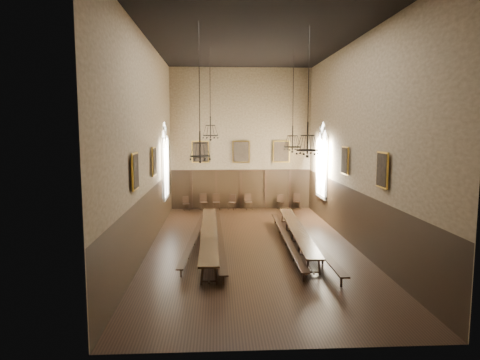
{
  "coord_description": "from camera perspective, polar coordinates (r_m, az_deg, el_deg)",
  "views": [
    {
      "loc": [
        -1.53,
        -18.43,
        5.17
      ],
      "look_at": [
        -0.46,
        1.5,
        2.76
      ],
      "focal_mm": 32.0,
      "sensor_mm": 36.0,
      "label": 1
    }
  ],
  "objects": [
    {
      "name": "chandelier_back_left",
      "position": [
        20.78,
        -3.97,
        6.83
      ],
      "size": [
        0.75,
        0.75,
        4.29
      ],
      "color": "black",
      "rests_on": "ceiling"
    },
    {
      "name": "table_left",
      "position": [
        18.89,
        -4.12,
        -7.8
      ],
      "size": [
        0.86,
        10.04,
        0.78
      ],
      "rotation": [
        0.0,
        0.0,
        0.02
      ],
      "color": "black",
      "rests_on": "floor"
    },
    {
      "name": "wall_back",
      "position": [
        27.5,
        0.12,
        5.48
      ],
      "size": [
        9.0,
        0.02,
        9.0
      ],
      "primitive_type": "cube",
      "color": "#8A7555",
      "rests_on": "ground"
    },
    {
      "name": "wall_left",
      "position": [
        18.69,
        -12.28,
        4.66
      ],
      "size": [
        0.02,
        18.0,
        9.0
      ],
      "primitive_type": "cube",
      "color": "#8A7555",
      "rests_on": "ground"
    },
    {
      "name": "bench_right_inner",
      "position": [
        19.28,
        6.16,
        -7.86
      ],
      "size": [
        0.58,
        9.86,
        0.44
      ],
      "rotation": [
        0.0,
        0.0,
        -0.03
      ],
      "color": "black",
      "rests_on": "floor"
    },
    {
      "name": "wall_front",
      "position": [
        9.57,
        6.14,
        2.81
      ],
      "size": [
        9.0,
        0.02,
        9.0
      ],
      "primitive_type": "cube",
      "color": "#8A7555",
      "rests_on": "ground"
    },
    {
      "name": "wall_right",
      "position": [
        19.41,
        15.11,
        4.65
      ],
      "size": [
        0.02,
        18.0,
        9.0
      ],
      "primitive_type": "cube",
      "color": "#8A7555",
      "rests_on": "ground"
    },
    {
      "name": "chair_1",
      "position": [
        27.4,
        -4.85,
        -3.37
      ],
      "size": [
        0.55,
        0.55,
        1.03
      ],
      "rotation": [
        0.0,
        0.0,
        0.25
      ],
      "color": "black",
      "rests_on": "floor"
    },
    {
      "name": "ceiling",
      "position": [
        18.89,
        1.73,
        18.59
      ],
      "size": [
        9.0,
        18.0,
        0.02
      ],
      "primitive_type": "cube",
      "color": "black",
      "rests_on": "ground"
    },
    {
      "name": "portrait_left_1",
      "position": [
        15.28,
        -13.81,
        1.15
      ],
      "size": [
        0.12,
        1.0,
        1.3
      ],
      "color": "gold",
      "rests_on": "wall_left"
    },
    {
      "name": "chair_6",
      "position": [
        27.72,
        5.46,
        -3.32
      ],
      "size": [
        0.45,
        0.45,
        0.93
      ],
      "rotation": [
        0.0,
        0.0,
        0.1
      ],
      "color": "black",
      "rests_on": "floor"
    },
    {
      "name": "window_right",
      "position": [
        24.73,
        10.9,
        2.64
      ],
      "size": [
        0.2,
        2.2,
        4.6
      ],
      "primitive_type": null,
      "color": "white",
      "rests_on": "wall_right"
    },
    {
      "name": "bench_right_outer",
      "position": [
        19.29,
        9.16,
        -7.83
      ],
      "size": [
        0.37,
        10.64,
        0.48
      ],
      "rotation": [
        0.0,
        0.0,
        0.01
      ],
      "color": "black",
      "rests_on": "floor"
    },
    {
      "name": "chair_7",
      "position": [
        27.9,
        7.58,
        -3.23
      ],
      "size": [
        0.47,
        0.47,
        1.01
      ],
      "rotation": [
        0.0,
        0.0,
        -0.05
      ],
      "color": "black",
      "rests_on": "floor"
    },
    {
      "name": "portrait_back_1",
      "position": [
        27.4,
        0.14,
        3.8
      ],
      "size": [
        1.1,
        0.12,
        1.4
      ],
      "color": "gold",
      "rests_on": "wall_back"
    },
    {
      "name": "window_left",
      "position": [
        24.17,
        -9.96,
        2.57
      ],
      "size": [
        0.2,
        2.2,
        4.6
      ],
      "primitive_type": null,
      "color": "white",
      "rests_on": "wall_left"
    },
    {
      "name": "bench_left_outer",
      "position": [
        19.35,
        -6.11,
        -7.87
      ],
      "size": [
        0.8,
        9.05,
        0.41
      ],
      "rotation": [
        0.0,
        0.0,
        -0.06
      ],
      "color": "black",
      "rests_on": "floor"
    },
    {
      "name": "chandelier_front_right",
      "position": [
        16.66,
        8.99,
        5.02
      ],
      "size": [
        0.87,
        0.87,
        4.81
      ],
      "color": "black",
      "rests_on": "ceiling"
    },
    {
      "name": "chair_0",
      "position": [
        27.44,
        -7.17,
        -3.48
      ],
      "size": [
        0.48,
        0.48,
        0.87
      ],
      "rotation": [
        0.0,
        0.0,
        0.29
      ],
      "color": "black",
      "rests_on": "floor"
    },
    {
      "name": "floor",
      "position": [
        19.21,
        1.63,
        -8.78
      ],
      "size": [
        9.0,
        18.0,
        0.02
      ],
      "primitive_type": "cube",
      "color": "black",
      "rests_on": "ground"
    },
    {
      "name": "bench_left_inner",
      "position": [
        19.05,
        -2.77,
        -7.98
      ],
      "size": [
        0.54,
        10.17,
        0.46
      ],
      "rotation": [
        0.0,
        0.0,
        0.02
      ],
      "color": "black",
      "rests_on": "floor"
    },
    {
      "name": "portrait_left_0",
      "position": [
        19.7,
        -11.39,
        2.45
      ],
      "size": [
        0.12,
        1.0,
        1.3
      ],
      "color": "gold",
      "rests_on": "wall_left"
    },
    {
      "name": "chair_4",
      "position": [
        27.51,
        1.13,
        -3.32
      ],
      "size": [
        0.52,
        0.52,
        1.0
      ],
      "rotation": [
        0.0,
        0.0,
        0.19
      ],
      "color": "black",
      "rests_on": "floor"
    },
    {
      "name": "wainscot_panelling",
      "position": [
        18.91,
        1.65,
        -5.1
      ],
      "size": [
        9.0,
        18.0,
        2.5
      ],
      "primitive_type": null,
      "color": "black",
      "rests_on": "floor"
    },
    {
      "name": "portrait_right_1",
      "position": [
        16.13,
        18.45,
        1.28
      ],
      "size": [
        0.12,
        1.0,
        1.3
      ],
      "color": "gold",
      "rests_on": "wall_right"
    },
    {
      "name": "chandelier_front_left",
      "position": [
        15.9,
        -5.36,
        4.57
      ],
      "size": [
        0.75,
        0.75,
        4.98
      ],
      "color": "black",
      "rests_on": "ceiling"
    },
    {
      "name": "portrait_right_0",
      "position": [
        20.37,
        13.82,
        2.53
      ],
      "size": [
        0.12,
        1.0,
        1.3
      ],
      "color": "gold",
      "rests_on": "wall_right"
    },
    {
      "name": "chair_2",
      "position": [
        27.39,
        -3.16,
        -3.36
      ],
      "size": [
        0.48,
        0.48,
        1.03
      ],
      "rotation": [
        0.0,
        0.0,
        0.06
      ],
      "color": "black",
      "rests_on": "floor"
    },
    {
      "name": "portrait_back_0",
      "position": [
        27.37,
        -5.32,
        3.76
      ],
      "size": [
        1.1,
        0.12,
        1.4
      ],
      "color": "gold",
      "rests_on": "wall_back"
    },
    {
      "name": "chair_3",
      "position": [
        27.45,
        -1.1,
        -3.36
      ],
      "size": [
        0.55,
        0.56,
        0.98
      ],
      "rotation": [
        0.0,
        0.0,
        -0.35
      ],
      "color": "black",
      "rests_on": "floor"
    },
    {
      "name": "chandelier_back_right",
      "position": [
        21.25,
        7.02,
        5.27
      ],
      "size": [
        0.85,
        0.85,
        4.88
      ],
      "color": "black",
      "rests_on": "ceiling"
    },
    {
      "name": "portrait_back_2",
      "position": [
        27.66,
        5.53,
        3.79
      ],
      "size": [
        1.1,
        0.12,
        1.4
      ],
      "color": "gold",
      "rests_on": "wall_back"
    },
    {
      "name": "table_right",
      "position": [
        19.61,
        7.58,
        -7.38
      ],
      "size": [
        1.08,
        9.32,
        0.73
      ],
      "rotation": [
        0.0,
        0.0,
        -0.05
      ],
      "color": "black",
      "rests_on": "floor"
    }
  ]
}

